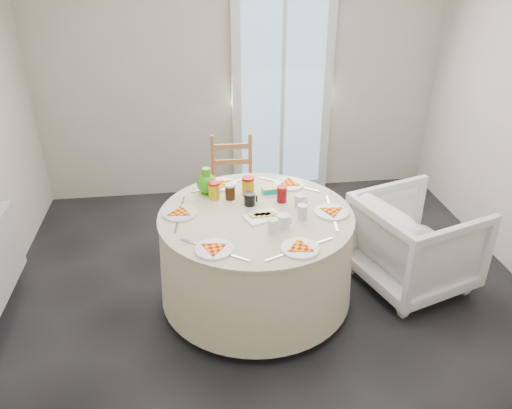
{
  "coord_description": "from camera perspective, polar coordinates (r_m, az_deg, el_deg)",
  "views": [
    {
      "loc": [
        -0.51,
        -2.87,
        2.41
      ],
      "look_at": [
        -0.11,
        0.12,
        0.8
      ],
      "focal_mm": 35.0,
      "sensor_mm": 36.0,
      "label": 1
    }
  ],
  "objects": [
    {
      "name": "floor",
      "position": [
        3.78,
        1.94,
        -11.51
      ],
      "size": [
        4.0,
        4.0,
        0.0
      ],
      "primitive_type": "plane",
      "color": "black",
      "rests_on": "ground"
    },
    {
      "name": "armchair",
      "position": [
        3.98,
        17.8,
        -3.84
      ],
      "size": [
        0.94,
        0.97,
        0.8
      ],
      "primitive_type": "imported",
      "rotation": [
        0.0,
        0.0,
        1.89
      ],
      "color": "white",
      "rests_on": "floor"
    },
    {
      "name": "mugs_glasses",
      "position": [
        3.44,
        2.48,
        0.43
      ],
      "size": [
        0.62,
        0.62,
        0.11
      ],
      "primitive_type": null,
      "rotation": [
        0.0,
        0.0,
        0.04
      ],
      "color": "gray",
      "rests_on": "table"
    },
    {
      "name": "cheese_platter",
      "position": [
        3.38,
        0.8,
        -0.87
      ],
      "size": [
        0.28,
        0.23,
        0.03
      ],
      "primitive_type": null,
      "rotation": [
        0.0,
        0.0,
        0.36
      ],
      "color": "silver",
      "rests_on": "table"
    },
    {
      "name": "green_pitcher",
      "position": [
        3.69,
        -5.67,
        3.31
      ],
      "size": [
        0.17,
        0.17,
        0.2
      ],
      "primitive_type": null,
      "rotation": [
        0.0,
        0.0,
        -0.14
      ],
      "color": "#36AF13",
      "rests_on": "table"
    },
    {
      "name": "glass_door",
      "position": [
        5.09,
        3.0,
        12.57
      ],
      "size": [
        1.0,
        0.08,
        2.1
      ],
      "primitive_type": "cube",
      "color": "silver",
      "rests_on": "floor"
    },
    {
      "name": "place_settings",
      "position": [
        3.43,
        0.0,
        -0.44
      ],
      "size": [
        1.69,
        1.69,
        0.02
      ],
      "primitive_type": null,
      "rotation": [
        0.0,
        0.0,
        0.4
      ],
      "color": "white",
      "rests_on": "table"
    },
    {
      "name": "table",
      "position": [
        3.63,
        0.0,
        -5.93
      ],
      "size": [
        1.39,
        1.39,
        0.7
      ],
      "primitive_type": "cylinder",
      "color": "beige",
      "rests_on": "floor"
    },
    {
      "name": "wooden_chair",
      "position": [
        4.48,
        -2.61,
        2.45
      ],
      "size": [
        0.4,
        0.39,
        0.88
      ],
      "primitive_type": null,
      "rotation": [
        0.0,
        0.0,
        -0.03
      ],
      "color": "#AC743C",
      "rests_on": "floor"
    },
    {
      "name": "butter_tub",
      "position": [
        3.72,
        1.62,
        2.18
      ],
      "size": [
        0.13,
        0.1,
        0.05
      ],
      "primitive_type": "cube",
      "rotation": [
        0.0,
        0.0,
        0.1
      ],
      "color": "#01AE9F",
      "rests_on": "table"
    },
    {
      "name": "jar_cluster",
      "position": [
        3.59,
        -1.13,
        1.83
      ],
      "size": [
        0.6,
        0.42,
        0.16
      ],
      "primitive_type": null,
      "rotation": [
        0.0,
        0.0,
        -0.29
      ],
      "color": "olive",
      "rests_on": "table"
    },
    {
      "name": "wall_back",
      "position": [
        5.02,
        -1.7,
        15.32
      ],
      "size": [
        4.0,
        0.02,
        2.6
      ],
      "primitive_type": "cube",
      "color": "#BCB5A3",
      "rests_on": "floor"
    }
  ]
}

